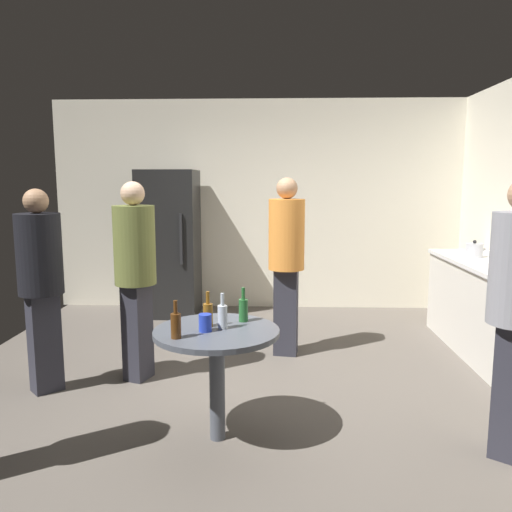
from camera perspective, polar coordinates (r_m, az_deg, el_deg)
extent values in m
cube|color=#5B544C|center=(4.34, -0.79, -14.79)|extent=(5.20, 5.20, 0.10)
cube|color=silver|center=(6.63, 0.33, 5.73)|extent=(5.32, 0.06, 2.70)
cube|color=black|center=(6.37, -9.76, 1.44)|extent=(0.70, 0.65, 1.80)
cube|color=#262628|center=(5.98, -8.47, 1.89)|extent=(0.03, 0.03, 0.60)
cube|color=beige|center=(5.23, 25.54, -6.02)|extent=(0.60, 2.20, 0.86)
cube|color=silver|center=(5.15, 25.86, -1.16)|extent=(0.64, 2.24, 0.04)
cylinder|color=#B2B2B7|center=(5.56, 23.44, 0.59)|extent=(0.17, 0.17, 0.14)
sphere|color=black|center=(5.55, 23.49, 1.49)|extent=(0.04, 0.04, 0.04)
cone|color=#B2B2B7|center=(5.60, 24.54, 0.72)|extent=(0.09, 0.04, 0.06)
cylinder|color=#3F141E|center=(5.07, 25.44, 0.22)|extent=(0.08, 0.08, 0.22)
cylinder|color=#3F141E|center=(5.05, 25.55, 1.96)|extent=(0.03, 0.03, 0.09)
cylinder|color=#4C515B|center=(3.36, -4.41, -14.57)|extent=(0.10, 0.10, 0.70)
cylinder|color=#4C515B|center=(3.24, -4.48, -8.56)|extent=(0.80, 0.80, 0.03)
cylinder|color=#8C5919|center=(3.28, -5.45, -6.67)|extent=(0.06, 0.06, 0.15)
cylinder|color=#8C5919|center=(3.25, -5.48, -4.71)|extent=(0.02, 0.02, 0.08)
cylinder|color=#593314|center=(3.06, -9.04, -7.81)|extent=(0.06, 0.06, 0.15)
cylinder|color=#593314|center=(3.03, -9.09, -5.73)|extent=(0.02, 0.02, 0.08)
cylinder|color=#26662D|center=(3.38, -1.47, -6.16)|extent=(0.06, 0.06, 0.15)
cylinder|color=#26662D|center=(3.35, -1.48, -4.26)|extent=(0.02, 0.02, 0.08)
cylinder|color=silver|center=(3.22, -3.80, -6.91)|extent=(0.06, 0.06, 0.15)
cylinder|color=silver|center=(3.20, -3.82, -4.92)|extent=(0.02, 0.02, 0.08)
cylinder|color=blue|center=(3.18, -5.77, -7.52)|extent=(0.08, 0.08, 0.11)
cube|color=#2D2D38|center=(3.49, 26.86, -13.42)|extent=(0.27, 0.28, 0.83)
cube|color=#2D2D38|center=(4.40, -13.24, -8.32)|extent=(0.24, 0.27, 0.82)
cylinder|color=olive|center=(4.25, -13.57, 1.20)|extent=(0.44, 0.44, 0.65)
sphere|color=#D8AD8C|center=(4.22, -13.77, 6.88)|extent=(0.19, 0.19, 0.19)
cube|color=#2D2D38|center=(4.88, 3.40, -6.33)|extent=(0.24, 0.20, 0.84)
cylinder|color=orange|center=(4.75, 3.48, 2.45)|extent=(0.39, 0.39, 0.66)
sphere|color=tan|center=(4.72, 3.52, 7.65)|extent=(0.20, 0.20, 0.20)
cube|color=#2D2D38|center=(4.39, -22.76, -9.01)|extent=(0.28, 0.28, 0.79)
cylinder|color=black|center=(4.24, -23.30, 0.21)|extent=(0.48, 0.48, 0.63)
sphere|color=tan|center=(4.20, -23.62, 5.72)|extent=(0.19, 0.19, 0.19)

